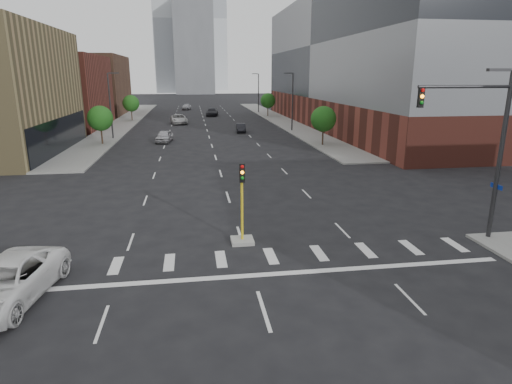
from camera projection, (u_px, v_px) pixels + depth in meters
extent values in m
plane|color=black|center=(273.00, 341.00, 14.56)|extent=(400.00, 400.00, 0.00)
cube|color=gray|center=(126.00, 121.00, 82.96)|extent=(5.00, 92.00, 0.15)
cube|color=gray|center=(278.00, 119.00, 87.25)|extent=(5.00, 92.00, 0.15)
cube|color=brown|center=(40.00, 92.00, 71.97)|extent=(20.00, 22.00, 12.00)
cube|color=brown|center=(78.00, 85.00, 96.64)|extent=(20.00, 24.00, 13.00)
cube|color=brown|center=(374.00, 112.00, 75.33)|extent=(24.00, 70.00, 5.00)
cube|color=slate|center=(379.00, 46.00, 72.42)|extent=(24.00, 70.00, 17.00)
cube|color=#B2B7BC|center=(176.00, 21.00, 213.94)|extent=(22.00, 22.00, 70.00)
cube|color=#B2B7BC|center=(209.00, 20.00, 253.33)|extent=(20.00, 20.00, 80.00)
cube|color=slate|center=(194.00, 45.00, 199.45)|extent=(18.00, 18.00, 44.00)
cube|color=#999993|center=(242.00, 241.00, 23.11)|extent=(1.20, 1.20, 0.20)
cylinder|color=gold|center=(242.00, 211.00, 22.66)|extent=(0.14, 0.14, 3.20)
cube|color=black|center=(242.00, 173.00, 21.94)|extent=(0.28, 0.18, 1.00)
sphere|color=red|center=(242.00, 167.00, 21.75)|extent=(0.18, 0.18, 0.18)
sphere|color=orange|center=(242.00, 172.00, 21.83)|extent=(0.18, 0.18, 0.18)
sphere|color=#0C7F19|center=(242.00, 178.00, 21.91)|extent=(0.18, 0.18, 0.18)
cylinder|color=#2D2D30|center=(500.00, 159.00, 22.45)|extent=(0.24, 0.24, 9.00)
cylinder|color=#2D2D30|center=(465.00, 87.00, 21.11)|extent=(5.00, 0.16, 0.16)
cube|color=black|center=(421.00, 97.00, 20.92)|extent=(0.28, 0.18, 1.00)
sphere|color=red|center=(423.00, 90.00, 20.71)|extent=(0.18, 0.18, 0.18)
sphere|color=orange|center=(422.00, 96.00, 20.79)|extent=(0.18, 0.18, 0.18)
sphere|color=#0C7F19|center=(422.00, 103.00, 20.87)|extent=(0.18, 0.18, 0.18)
cube|color=#2D2D30|center=(499.00, 70.00, 21.14)|extent=(1.20, 0.25, 0.15)
cube|color=navy|center=(496.00, 186.00, 22.85)|extent=(0.04, 0.90, 0.25)
cylinder|color=#2D2D30|center=(292.00, 103.00, 67.75)|extent=(0.20, 0.20, 9.00)
cube|color=#2D2D30|center=(288.00, 73.00, 66.44)|extent=(1.40, 0.22, 0.15)
cylinder|color=#2D2D30|center=(259.00, 93.00, 101.12)|extent=(0.20, 0.20, 9.00)
cube|color=#2D2D30|center=(255.00, 74.00, 99.82)|extent=(1.40, 0.22, 0.15)
cylinder|color=#2D2D30|center=(110.00, 107.00, 59.12)|extent=(0.20, 0.20, 9.00)
cube|color=#2D2D30|center=(114.00, 73.00, 58.04)|extent=(1.40, 0.22, 0.15)
cylinder|color=#382619|center=(102.00, 137.00, 55.20)|extent=(0.20, 0.20, 1.75)
sphere|color=#144D15|center=(100.00, 118.00, 54.57)|extent=(3.20, 3.20, 3.20)
cylinder|color=#382619|center=(132.00, 116.00, 83.81)|extent=(0.20, 0.20, 1.75)
sphere|color=#144D15|center=(131.00, 103.00, 83.18)|extent=(3.20, 3.20, 3.20)
cylinder|color=#382619|center=(323.00, 138.00, 54.43)|extent=(0.20, 0.20, 1.75)
sphere|color=#144D15|center=(323.00, 119.00, 53.80)|extent=(3.20, 3.20, 3.20)
cylinder|color=#382619|center=(268.00, 112.00, 92.58)|extent=(0.20, 0.20, 1.75)
sphere|color=#144D15|center=(268.00, 101.00, 91.95)|extent=(3.20, 3.20, 3.20)
imported|color=#AAA9AE|center=(164.00, 136.00, 57.40)|extent=(2.50, 4.80, 1.56)
imported|color=black|center=(241.00, 128.00, 67.52)|extent=(1.63, 4.11, 1.33)
imported|color=silver|center=(179.00, 119.00, 78.98)|extent=(3.43, 6.41, 1.71)
imported|color=black|center=(212.00, 112.00, 94.03)|extent=(3.08, 6.02, 1.67)
imported|color=#ACACB0|center=(187.00, 107.00, 110.56)|extent=(2.64, 4.95, 1.60)
imported|color=white|center=(6.00, 282.00, 16.91)|extent=(3.80, 6.50, 1.70)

